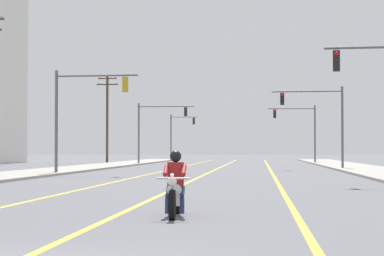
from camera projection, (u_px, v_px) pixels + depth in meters
The scene contains 12 objects.
lane_stripe_center at pixel (215, 170), 53.53m from camera, with size 0.16×100.00×0.01m, color yellow.
lane_stripe_left at pixel (170, 170), 53.84m from camera, with size 0.16×100.00×0.01m, color yellow.
lane_stripe_right at pixel (270, 170), 53.16m from camera, with size 0.16×100.00×0.01m, color yellow.
sidewalk_kerb_right at pixel (376, 171), 47.57m from camera, with size 4.40×110.00×0.14m, color #9E998E.
sidewalk_kerb_left at pixel (59, 170), 49.50m from camera, with size 4.40×110.00×0.14m, color #9E998E.
motorcycle_with_rider at pixel (175, 190), 16.12m from camera, with size 0.70×2.19×1.46m.
traffic_signal_near_left at pixel (80, 105), 43.13m from camera, with size 5.02×0.46×6.20m.
traffic_signal_mid_right at pixel (321, 114), 54.44m from camera, with size 5.31×0.37×6.20m.
traffic_signal_mid_left at pixel (155, 123), 73.74m from camera, with size 5.74×0.37×6.20m.
traffic_signal_far_right at pixel (301, 125), 77.44m from camera, with size 5.09×0.54×6.20m.
traffic_signal_far_left at pixel (179, 131), 97.39m from camera, with size 3.70×0.37×6.20m.
utility_pole_left_far at pixel (107, 116), 78.36m from camera, with size 2.34×0.26×9.56m.
Camera 1 is at (2.94, -8.53, 1.48)m, focal length 68.22 mm.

